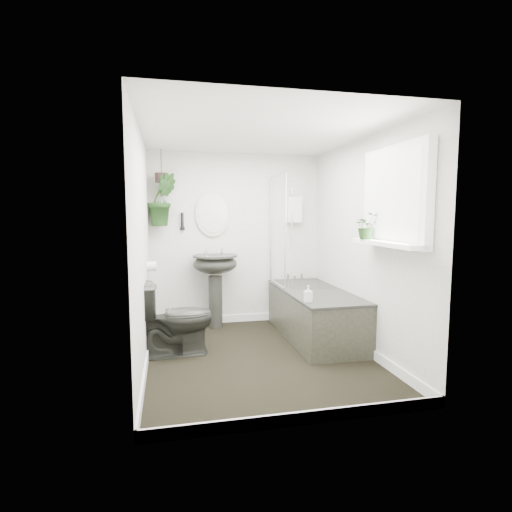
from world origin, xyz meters
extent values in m
cube|color=black|center=(0.00, 0.00, -0.01)|extent=(2.30, 2.80, 0.02)
cube|color=white|center=(0.00, 0.00, 2.31)|extent=(2.30, 2.80, 0.02)
cube|color=silver|center=(0.00, 1.41, 1.15)|extent=(2.30, 0.02, 2.30)
cube|color=silver|center=(0.00, -1.41, 1.15)|extent=(2.30, 0.02, 2.30)
cube|color=silver|center=(-1.16, 0.00, 1.15)|extent=(0.02, 2.80, 2.30)
cube|color=silver|center=(1.16, 0.00, 1.15)|extent=(0.02, 2.80, 2.30)
cube|color=white|center=(0.00, 0.00, 0.05)|extent=(2.30, 2.80, 0.10)
cube|color=white|center=(0.80, 1.34, 1.55)|extent=(0.20, 0.10, 0.35)
ellipsoid|color=beige|center=(-0.32, 1.37, 1.50)|extent=(0.46, 0.03, 0.62)
cylinder|color=black|center=(-0.72, 1.36, 1.40)|extent=(0.04, 0.04, 0.22)
cylinder|color=white|center=(-1.10, 0.70, 0.90)|extent=(0.11, 0.11, 0.11)
cube|color=white|center=(1.09, -0.70, 1.65)|extent=(0.08, 1.00, 0.90)
cube|color=white|center=(1.02, -0.70, 1.23)|extent=(0.18, 1.00, 0.04)
cube|color=white|center=(1.04, -0.70, 1.65)|extent=(0.01, 0.86, 0.76)
imported|color=black|center=(-0.85, 0.26, 0.40)|extent=(0.81, 0.50, 0.79)
imported|color=black|center=(0.98, -0.40, 1.38)|extent=(0.25, 0.22, 0.26)
imported|color=black|center=(-0.97, 1.25, 1.67)|extent=(0.42, 0.37, 0.66)
imported|color=#282323|center=(0.51, -0.07, 0.66)|extent=(0.08, 0.08, 0.17)
cylinder|color=#2D211C|center=(-0.97, 1.25, 1.94)|extent=(0.16, 0.16, 0.12)
camera|label=1|loc=(-0.90, -3.95, 1.50)|focal=28.00mm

